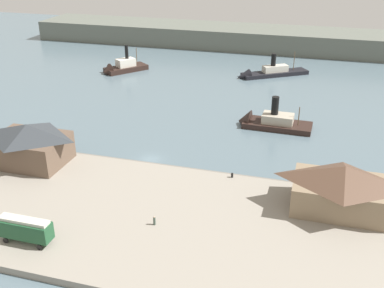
% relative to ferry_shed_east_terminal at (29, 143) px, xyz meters
% --- Properties ---
extents(ground_plane, '(320.00, 320.00, 0.00)m').
position_rel_ferry_shed_east_terminal_xyz_m(ground_plane, '(22.07, 10.37, -5.49)').
color(ground_plane, slate).
extents(quay_promenade, '(110.00, 36.00, 1.20)m').
position_rel_ferry_shed_east_terminal_xyz_m(quay_promenade, '(22.07, -11.63, -4.89)').
color(quay_promenade, gray).
rests_on(quay_promenade, ground).
extents(seawall_edge, '(110.00, 0.80, 1.00)m').
position_rel_ferry_shed_east_terminal_xyz_m(seawall_edge, '(22.07, 6.77, -4.99)').
color(seawall_edge, slate).
rests_on(seawall_edge, ground).
extents(ferry_shed_east_terminal, '(14.71, 11.15, 8.45)m').
position_rel_ferry_shed_east_terminal_xyz_m(ferry_shed_east_terminal, '(0.00, 0.00, 0.00)').
color(ferry_shed_east_terminal, brown).
rests_on(ferry_shed_east_terminal, quay_promenade).
extents(ferry_shed_west_terminal, '(16.46, 11.04, 8.18)m').
position_rel_ferry_shed_east_terminal_xyz_m(ferry_shed_west_terminal, '(60.81, -0.60, -0.13)').
color(ferry_shed_west_terminal, '#847056').
rests_on(ferry_shed_west_terminal, quay_promenade).
extents(street_tram, '(8.38, 2.61, 4.16)m').
position_rel_ferry_shed_east_terminal_xyz_m(street_tram, '(14.80, -23.54, -1.85)').
color(street_tram, '#1E4C2D').
rests_on(street_tram, quay_promenade).
extents(pedestrian_near_west_shed, '(0.39, 0.39, 1.58)m').
position_rel_ferry_shed_east_terminal_xyz_m(pedestrian_near_west_shed, '(31.97, -13.87, -3.57)').
color(pedestrian_near_west_shed, '#3D4C42').
rests_on(pedestrian_near_west_shed, quay_promenade).
extents(mooring_post_center_east, '(0.44, 0.44, 0.90)m').
position_rel_ferry_shed_east_terminal_xyz_m(mooring_post_center_east, '(40.87, 5.21, -3.84)').
color(mooring_post_center_east, black).
rests_on(mooring_post_center_east, quay_promenade).
extents(ferry_near_quay, '(23.61, 18.10, 9.39)m').
position_rel_ferry_shed_east_terminal_xyz_m(ferry_near_quay, '(37.23, 79.31, -4.34)').
color(ferry_near_quay, black).
rests_on(ferry_near_quay, ground).
extents(ferry_mid_harbor, '(14.41, 16.17, 10.93)m').
position_rel_ferry_shed_east_terminal_xyz_m(ferry_mid_harbor, '(-11.80, 70.79, -4.06)').
color(ferry_mid_harbor, black).
rests_on(ferry_mid_harbor, ground).
extents(ferry_approaching_east, '(18.36, 7.28, 10.40)m').
position_rel_ferry_shed_east_terminal_xyz_m(ferry_approaching_east, '(43.45, 35.50, -4.22)').
color(ferry_approaching_east, black).
rests_on(ferry_approaching_east, ground).
extents(far_headland, '(180.00, 24.00, 8.00)m').
position_rel_ferry_shed_east_terminal_xyz_m(far_headland, '(22.07, 120.37, -1.49)').
color(far_headland, '#60665B').
rests_on(far_headland, ground).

